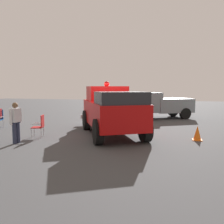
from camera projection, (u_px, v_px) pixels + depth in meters
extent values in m
plane|color=#424244|center=(109.00, 135.00, 11.41)|extent=(60.00, 60.00, 0.00)
cylinder|color=black|center=(86.00, 120.00, 12.84)|extent=(1.07, 0.78, 1.04)
cylinder|color=black|center=(122.00, 119.00, 13.31)|extent=(1.07, 0.78, 1.04)
cylinder|color=black|center=(98.00, 132.00, 9.46)|extent=(1.07, 0.78, 1.04)
cylinder|color=black|center=(145.00, 130.00, 9.93)|extent=(1.07, 0.78, 1.04)
cube|color=#B70C0C|center=(112.00, 113.00, 11.33)|extent=(5.31, 4.19, 1.10)
cube|color=#B70C0C|center=(101.00, 110.00, 14.10)|extent=(1.63, 1.98, 0.84)
cube|color=#B70C0C|center=(107.00, 94.00, 12.35)|extent=(2.40, 2.48, 0.76)
cube|color=#232328|center=(121.00, 99.00, 9.75)|extent=(2.43, 2.53, 0.60)
cube|color=silver|center=(99.00, 110.00, 14.53)|extent=(0.80, 1.32, 0.64)
cube|color=silver|center=(99.00, 116.00, 14.67)|extent=(1.25, 2.06, 0.24)
sphere|color=white|center=(86.00, 109.00, 14.34)|extent=(0.35, 0.35, 0.26)
sphere|color=white|center=(112.00, 108.00, 14.71)|extent=(0.35, 0.35, 0.26)
sphere|color=red|center=(107.00, 84.00, 12.29)|extent=(0.38, 0.38, 0.28)
cylinder|color=black|center=(145.00, 115.00, 16.22)|extent=(0.64, 0.83, 0.80)
cylinder|color=black|center=(136.00, 112.00, 17.91)|extent=(0.64, 0.83, 0.80)
cylinder|color=black|center=(185.00, 114.00, 16.99)|extent=(0.64, 0.83, 0.80)
cylinder|color=black|center=(173.00, 111.00, 18.69)|extent=(0.64, 0.83, 0.80)
cube|color=gray|center=(172.00, 105.00, 17.63)|extent=(2.98, 3.28, 1.00)
cube|color=gray|center=(148.00, 102.00, 17.13)|extent=(2.30, 2.19, 1.40)
cube|color=gray|center=(134.00, 108.00, 16.90)|extent=(1.92, 1.62, 0.64)
cylinder|color=#B7BABF|center=(0.00, 125.00, 13.14)|extent=(0.04, 0.04, 0.44)
cylinder|color=#B7BABF|center=(3.00, 123.00, 13.58)|extent=(0.04, 0.04, 0.44)
cube|color=#B7BABF|center=(2.00, 117.00, 13.32)|extent=(0.43, 0.17, 0.03)
cylinder|color=#B7BABF|center=(31.00, 133.00, 10.68)|extent=(0.03, 0.03, 0.44)
cylinder|color=#B7BABF|center=(34.00, 132.00, 11.12)|extent=(0.03, 0.03, 0.44)
cylinder|color=#B7BABF|center=(41.00, 133.00, 10.70)|extent=(0.03, 0.03, 0.44)
cylinder|color=#B7BABF|center=(44.00, 131.00, 11.13)|extent=(0.03, 0.03, 0.44)
cube|color=#B21E1E|center=(37.00, 127.00, 10.88)|extent=(0.60, 0.60, 0.04)
cube|color=#B21E1E|center=(42.00, 121.00, 10.86)|extent=(0.47, 0.18, 0.56)
cube|color=#B7BABF|center=(36.00, 125.00, 10.63)|extent=(0.16, 0.43, 0.03)
cube|color=#B7BABF|center=(39.00, 123.00, 11.10)|extent=(0.16, 0.43, 0.03)
cylinder|color=#2D334C|center=(18.00, 132.00, 9.80)|extent=(0.16, 0.16, 0.88)
cylinder|color=#2D334C|center=(14.00, 133.00, 9.59)|extent=(0.16, 0.16, 0.88)
cube|color=silver|center=(15.00, 115.00, 9.62)|extent=(0.44, 0.29, 0.56)
cylinder|color=silver|center=(20.00, 116.00, 9.88)|extent=(0.11, 0.11, 0.60)
cylinder|color=silver|center=(11.00, 117.00, 9.37)|extent=(0.11, 0.11, 0.60)
sphere|color=brown|center=(15.00, 105.00, 9.58)|extent=(0.24, 0.24, 0.23)
cube|color=orange|center=(197.00, 140.00, 10.28)|extent=(0.40, 0.40, 0.04)
cone|color=orange|center=(197.00, 133.00, 10.25)|extent=(0.32, 0.32, 0.60)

